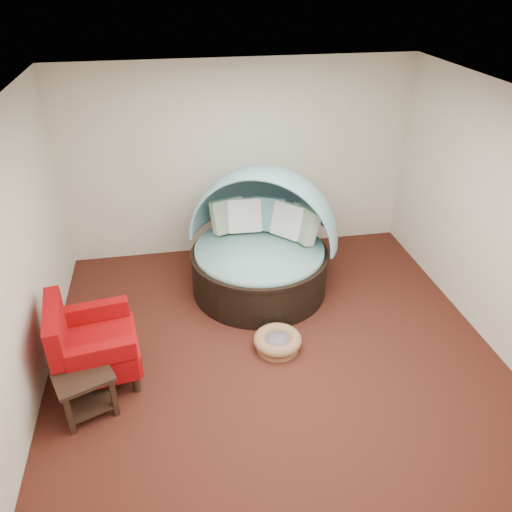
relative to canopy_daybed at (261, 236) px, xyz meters
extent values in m
plane|color=#4B1E15|center=(-0.11, -1.37, -0.77)|extent=(5.00, 5.00, 0.00)
plane|color=beige|center=(-0.11, 1.13, 0.63)|extent=(5.00, 0.00, 5.00)
plane|color=beige|center=(-0.11, -3.87, 0.63)|extent=(5.00, 0.00, 5.00)
plane|color=beige|center=(-2.61, -1.37, 0.63)|extent=(0.00, 5.00, 5.00)
plane|color=beige|center=(2.39, -1.37, 0.63)|extent=(0.00, 5.00, 5.00)
plane|color=white|center=(-0.11, -1.37, 2.03)|extent=(5.00, 5.00, 0.00)
cylinder|color=black|center=(-0.05, -0.10, -0.49)|extent=(2.37, 2.37, 0.55)
cylinder|color=black|center=(-0.05, -0.10, -0.20)|extent=(2.39, 2.39, 0.05)
cylinder|color=#7CAFB4|center=(-0.05, -0.10, -0.16)|extent=(2.23, 2.23, 0.12)
cube|color=#326248|center=(-0.38, 0.40, 0.14)|extent=(0.52, 0.40, 0.48)
cube|color=silver|center=(-0.17, 0.37, 0.14)|extent=(0.47, 0.28, 0.48)
cube|color=#59959C|center=(0.16, 0.35, 0.14)|extent=(0.52, 0.43, 0.48)
cube|color=silver|center=(0.39, 0.12, 0.14)|extent=(0.50, 0.51, 0.48)
cube|color=#326248|center=(0.56, -0.03, 0.14)|extent=(0.40, 0.52, 0.48)
cylinder|color=olive|center=(-0.06, -1.33, -0.74)|extent=(0.54, 0.54, 0.06)
torus|color=olive|center=(-0.06, -1.33, -0.64)|extent=(0.61, 0.61, 0.14)
cylinder|color=slate|center=(-0.06, -1.33, -0.66)|extent=(0.36, 0.36, 0.08)
cylinder|color=black|center=(-2.31, -1.80, -0.67)|extent=(0.09, 0.09, 0.20)
cylinder|color=black|center=(-2.41, -1.13, -0.67)|extent=(0.09, 0.09, 0.20)
cylinder|color=black|center=(-1.64, -1.70, -0.67)|extent=(0.09, 0.09, 0.20)
cylinder|color=black|center=(-1.74, -1.03, -0.67)|extent=(0.09, 0.09, 0.20)
cube|color=#9A090D|center=(-2.03, -1.42, -0.42)|extent=(0.96, 0.96, 0.29)
cube|color=#9A090D|center=(-2.36, -1.46, -0.02)|extent=(0.28, 0.86, 0.50)
cube|color=#9A090D|center=(-1.92, -1.76, -0.17)|extent=(0.69, 0.23, 0.20)
cube|color=#9A090D|center=(-2.02, -1.05, -0.17)|extent=(0.69, 0.23, 0.20)
cube|color=black|center=(-2.11, -1.87, -0.28)|extent=(0.69, 0.69, 0.04)
cube|color=black|center=(-2.11, -1.87, -0.64)|extent=(0.60, 0.60, 0.03)
cube|color=black|center=(-2.23, -2.15, -0.53)|extent=(0.07, 0.07, 0.46)
cube|color=black|center=(-2.39, -1.76, -0.53)|extent=(0.07, 0.07, 0.46)
cube|color=black|center=(-1.84, -1.99, -0.53)|extent=(0.07, 0.07, 0.46)
cube|color=black|center=(-1.99, -1.60, -0.53)|extent=(0.07, 0.07, 0.46)
camera|label=1|loc=(-1.10, -5.63, 3.11)|focal=35.00mm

